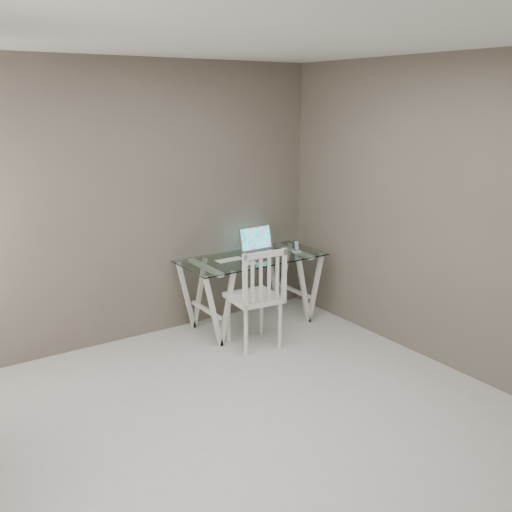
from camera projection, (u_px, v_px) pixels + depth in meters
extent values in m
plane|color=beige|center=(269.00, 440.00, 4.02)|extent=(4.50, 4.50, 0.00)
cube|color=white|center=(272.00, 32.00, 3.30)|extent=(4.00, 4.50, 0.02)
cube|color=#61574C|center=(135.00, 204.00, 5.46)|extent=(4.00, 0.02, 2.70)
cube|color=#61574C|center=(466.00, 220.00, 4.74)|extent=(0.02, 4.50, 2.70)
cube|color=silver|center=(252.00, 258.00, 5.89)|extent=(1.50, 0.70, 0.01)
cube|color=silver|center=(206.00, 302.00, 5.69)|extent=(0.24, 0.62, 0.72)
cube|color=silver|center=(293.00, 283.00, 6.28)|extent=(0.24, 0.62, 0.72)
cube|color=white|center=(254.00, 298.00, 5.46)|extent=(0.50, 0.50, 0.04)
cylinder|color=white|center=(246.00, 332.00, 5.28)|extent=(0.04, 0.04, 0.47)
cylinder|color=white|center=(280.00, 325.00, 5.45)|extent=(0.04, 0.04, 0.47)
cylinder|color=white|center=(229.00, 319.00, 5.60)|extent=(0.04, 0.04, 0.47)
cylinder|color=white|center=(261.00, 313.00, 5.76)|extent=(0.04, 0.04, 0.47)
cube|color=white|center=(265.00, 278.00, 5.21)|extent=(0.46, 0.08, 0.51)
cube|color=#B8B8BD|center=(265.00, 254.00, 5.96)|extent=(0.40, 0.28, 0.02)
cube|color=#19D899|center=(256.00, 238.00, 6.05)|extent=(0.40, 0.07, 0.26)
cube|color=silver|center=(229.00, 260.00, 5.76)|extent=(0.30, 0.13, 0.01)
ellipsoid|color=silver|center=(252.00, 263.00, 5.60)|extent=(0.11, 0.06, 0.03)
cube|color=white|center=(297.00, 251.00, 6.09)|extent=(0.07, 0.07, 0.02)
cube|color=black|center=(296.00, 245.00, 6.08)|extent=(0.06, 0.03, 0.11)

